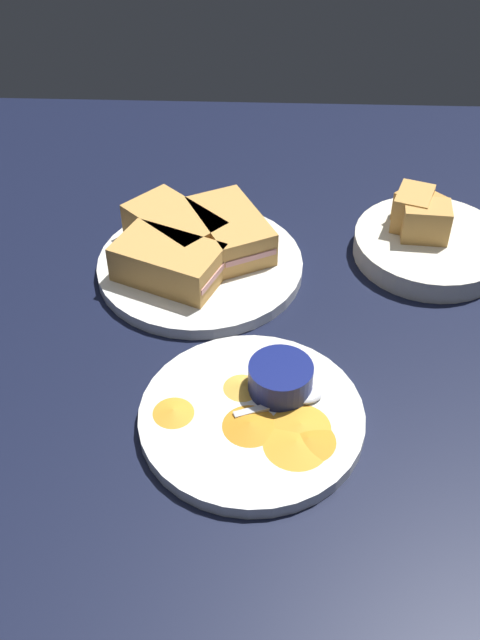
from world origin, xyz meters
The scene contains 12 objects.
ground_plane centered at (0.00, 0.00, -1.50)cm, with size 110.00×110.00×3.00cm, color black.
plate_sandwich_main centered at (-5.71, -3.79, 0.80)cm, with size 26.76×26.76×1.60cm, color white.
sandwich_half_near centered at (-9.27, -0.16, 4.00)cm, with size 15.02×12.60×4.80cm.
sandwich_half_far centered at (-9.34, -7.35, 4.00)cm, with size 14.46×14.66×4.80cm.
sandwich_half_extra centered at (-2.15, -7.42, 4.00)cm, with size 12.14×14.95×4.80cm.
ramekin_dark_sauce centered at (-2.22, -8.69, 3.57)cm, with size 6.28×6.28×3.66cm.
spoon_by_dark_ramekin centered at (-4.19, -3.88, 1.96)cm, with size 5.13×9.68×0.80cm.
plate_chips_companion centered at (20.04, 3.65, 0.80)cm, with size 23.73×23.73×1.60cm, color white.
ramekin_light_gravy centered at (16.48, 6.61, 3.38)cm, with size 6.94×6.94×3.29cm.
spoon_by_gravy_ramekin centered at (18.24, 8.31, 1.96)cm, with size 4.93×9.73×0.80cm.
plantain_chip_scatter centered at (22.07, 5.89, 1.90)cm, with size 14.57×20.86×0.60cm.
bread_basket_rear centered at (-10.74, 26.28, 2.39)cm, with size 20.32×20.32×8.00cm.
Camera 1 is at (71.73, 4.48, 61.04)cm, focal length 42.08 mm.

